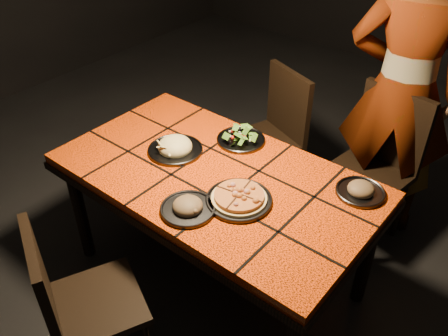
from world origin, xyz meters
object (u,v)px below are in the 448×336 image
Objects in this scene: chair_far_left at (274,129)px; diner at (402,92)px; plate_pizza at (239,198)px; chair_far_right at (377,158)px; plate_pasta at (175,147)px; chair_near at (74,300)px; dining_table at (215,185)px.

chair_far_left is 0.83m from diner.
chair_far_right is at bearing 75.91° from plate_pizza.
chair_far_left is at bearing 84.52° from plate_pasta.
chair_far_right is (0.69, 0.07, 0.03)m from chair_far_left.
diner reaches higher than chair_near.
plate_pizza is at bearing -44.85° from chair_far_left.
chair_far_right is 1.21m from plate_pasta.
dining_table is at bearing -55.76° from chair_far_left.
plate_pasta is at bearing -74.93° from chair_far_left.
chair_far_left is (-0.11, 1.68, 0.01)m from chair_near.
dining_table is 1.04m from chair_far_right.
dining_table is 0.89m from chair_far_left.
chair_near is 3.02× the size of plate_pasta.
chair_far_right is at bearing -83.80° from chair_near.
chair_far_right is 1.07m from plate_pizza.
chair_far_left is 0.94× the size of chair_far_right.
chair_near is at bearing -96.42° from dining_table.
diner is 6.30× the size of plate_pasta.
chair_far_left is 0.69m from chair_far_right.
chair_far_left is 0.49× the size of diner.
chair_far_right is at bearing 49.66° from plate_pasta.
diner reaches higher than dining_table.
plate_pizza is at bearing -89.13° from chair_near.
chair_far_right reaches higher than chair_far_left.
chair_far_right is (0.57, 1.75, 0.04)m from chair_near.
plate_pizza is 0.52m from plate_pasta.
chair_near reaches higher than plate_pasta.
chair_far_left reaches higher than dining_table.
chair_far_left reaches higher than plate_pasta.
plate_pizza is at bearing -12.02° from plate_pasta.
dining_table is at bearing 50.92° from diner.
chair_near reaches higher than plate_pizza.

